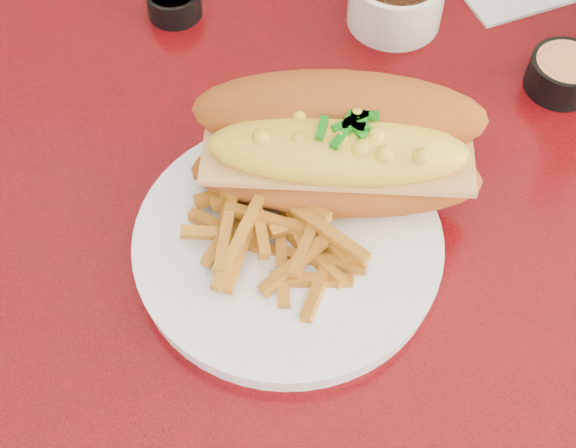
# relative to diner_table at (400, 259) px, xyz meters

# --- Properties ---
(ground) EXTENTS (8.00, 8.00, 0.00)m
(ground) POSITION_rel_diner_table_xyz_m (0.00, 0.00, -0.61)
(ground) COLOR beige
(ground) RESTS_ON ground
(diner_table) EXTENTS (1.23, 0.83, 0.77)m
(diner_table) POSITION_rel_diner_table_xyz_m (0.00, 0.00, 0.00)
(diner_table) COLOR #B40B13
(diner_table) RESTS_ON ground
(booth_bench_far) EXTENTS (1.20, 0.51, 0.90)m
(booth_bench_far) POSITION_rel_diner_table_xyz_m (0.00, 0.81, -0.32)
(booth_bench_far) COLOR maroon
(booth_bench_far) RESTS_ON ground
(dinner_plate) EXTENTS (0.34, 0.34, 0.02)m
(dinner_plate) POSITION_rel_diner_table_xyz_m (-0.11, -0.11, 0.17)
(dinner_plate) COLOR white
(dinner_plate) RESTS_ON diner_table
(mac_hoagie) EXTENTS (0.25, 0.14, 0.11)m
(mac_hoagie) POSITION_rel_diner_table_xyz_m (-0.07, -0.04, 0.23)
(mac_hoagie) COLOR #A6521A
(mac_hoagie) RESTS_ON dinner_plate
(fries_pile) EXTENTS (0.13, 0.12, 0.04)m
(fries_pile) POSITION_rel_diner_table_xyz_m (-0.12, -0.10, 0.20)
(fries_pile) COLOR orange
(fries_pile) RESTS_ON dinner_plate
(fork) EXTENTS (0.04, 0.13, 0.00)m
(fork) POSITION_rel_diner_table_xyz_m (-0.10, -0.03, 0.18)
(fork) COLOR #BABABE
(fork) RESTS_ON dinner_plate
(sauce_cup_left) EXTENTS (0.07, 0.07, 0.03)m
(sauce_cup_left) POSITION_rel_diner_table_xyz_m (-0.27, 0.17, 0.18)
(sauce_cup_left) COLOR black
(sauce_cup_left) RESTS_ON diner_table
(sauce_cup_right) EXTENTS (0.09, 0.09, 0.03)m
(sauce_cup_right) POSITION_rel_diner_table_xyz_m (0.13, 0.12, 0.18)
(sauce_cup_right) COLOR black
(sauce_cup_right) RESTS_ON diner_table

